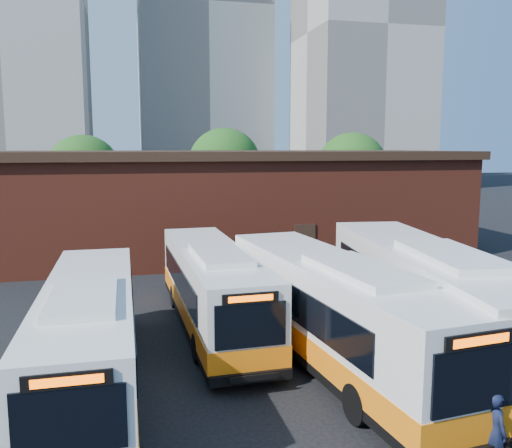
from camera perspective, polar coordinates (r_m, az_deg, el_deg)
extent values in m
plane|color=black|center=(17.04, 10.49, -14.99)|extent=(220.00, 220.00, 0.00)
cube|color=white|center=(15.81, -17.14, -10.81)|extent=(2.40, 10.95, 2.60)
cube|color=orange|center=(16.06, -17.03, -13.35)|extent=(2.45, 10.99, 0.64)
cube|color=black|center=(16.23, -16.96, -14.85)|extent=(2.44, 10.98, 0.23)
cube|color=black|center=(10.65, -19.03, -19.02)|extent=(1.97, 0.07, 1.23)
cube|color=black|center=(10.33, -19.23, -15.30)|extent=(1.55, 0.07, 0.29)
cube|color=#FF5905|center=(10.30, -19.25, -15.37)|extent=(1.23, 0.03, 0.16)
cube|color=black|center=(16.20, -21.34, -9.62)|extent=(0.11, 8.53, 0.96)
cube|color=black|center=(16.04, -12.82, -9.43)|extent=(0.11, 8.53, 0.96)
cube|color=white|center=(14.10, -17.71, -7.24)|extent=(1.61, 3.84, 0.20)
cylinder|color=black|center=(13.54, -22.46, -19.75)|extent=(0.30, 0.91, 0.91)
cylinder|color=black|center=(13.37, -12.97, -19.69)|extent=(0.30, 0.91, 0.91)
cylinder|color=black|center=(19.03, -19.70, -11.37)|extent=(0.30, 0.91, 0.91)
cylinder|color=black|center=(18.91, -13.22, -11.23)|extent=(0.30, 0.91, 0.91)
cube|color=white|center=(20.09, -4.60, -6.39)|extent=(2.72, 11.07, 2.61)
cube|color=orange|center=(20.29, -4.57, -8.46)|extent=(2.77, 11.12, 0.64)
cube|color=black|center=(20.42, -4.56, -9.69)|extent=(2.76, 11.11, 0.23)
cube|color=black|center=(14.84, -0.58, -10.63)|extent=(1.99, 0.12, 1.24)
cube|color=black|center=(14.60, -0.57, -7.82)|extent=(1.56, 0.11, 0.29)
cube|color=#FF5905|center=(14.57, -0.54, -7.85)|extent=(1.24, 0.06, 0.16)
cube|color=black|center=(15.32, -0.52, -15.90)|extent=(2.34, 0.21, 0.29)
cube|color=black|center=(15.10, -0.30, -15.89)|extent=(1.34, 0.39, 0.05)
cube|color=black|center=(14.93, -0.14, -15.92)|extent=(1.33, 0.08, 0.16)
cube|color=black|center=(20.20, -8.14, -5.63)|extent=(0.35, 8.57, 0.96)
cube|color=black|center=(20.62, -1.52, -5.26)|extent=(0.35, 8.57, 0.96)
cube|color=white|center=(18.46, -3.85, -3.23)|extent=(1.72, 3.90, 0.20)
cylinder|color=black|center=(17.34, -6.12, -12.85)|extent=(0.33, 0.93, 0.92)
cylinder|color=black|center=(17.77, 0.79, -12.27)|extent=(0.33, 0.93, 0.92)
cylinder|color=black|center=(23.04, -8.54, -7.56)|extent=(0.33, 0.93, 0.92)
cylinder|color=black|center=(23.37, -3.34, -7.26)|extent=(0.33, 0.93, 0.92)
cube|color=white|center=(16.81, 8.30, -8.83)|extent=(3.87, 12.20, 2.85)
cube|color=orange|center=(17.07, 8.24, -11.48)|extent=(3.93, 12.26, 0.70)
cube|color=black|center=(17.24, 8.21, -13.04)|extent=(3.92, 12.24, 0.25)
cube|color=black|center=(12.06, 22.30, -14.93)|extent=(2.16, 0.30, 1.35)
cube|color=black|center=(11.76, 22.55, -11.22)|extent=(1.69, 0.25, 0.32)
cube|color=#FF5905|center=(11.74, 22.67, -11.27)|extent=(1.34, 0.17, 0.18)
cube|color=black|center=(16.54, 3.64, -8.05)|extent=(1.09, 9.30, 1.05)
cube|color=black|center=(17.69, 11.46, -7.12)|extent=(1.09, 9.30, 1.05)
cube|color=white|center=(15.16, 11.07, -4.81)|extent=(2.19, 4.36, 0.22)
cylinder|color=black|center=(13.99, 10.63, -18.11)|extent=(0.43, 1.03, 1.00)
cylinder|color=black|center=(15.19, 18.49, -16.20)|extent=(0.43, 1.03, 1.00)
cylinder|color=black|center=(19.53, 0.71, -10.24)|extent=(0.43, 1.03, 1.00)
cylinder|color=black|center=(20.41, 6.88, -9.48)|extent=(0.43, 1.03, 1.00)
cube|color=white|center=(18.51, 17.53, -7.17)|extent=(4.25, 13.01, 3.04)
cube|color=orange|center=(18.75, 17.41, -9.76)|extent=(4.31, 13.07, 0.75)
cube|color=black|center=(18.92, 17.34, -11.30)|extent=(4.30, 13.06, 0.27)
cube|color=black|center=(18.32, 13.04, -6.21)|extent=(1.27, 9.90, 1.12)
cube|color=black|center=(19.40, 20.82, -5.74)|extent=(1.27, 9.90, 1.12)
cube|color=white|center=(16.74, 19.96, -3.17)|extent=(2.38, 4.66, 0.23)
cylinder|color=black|center=(15.36, 18.55, -15.80)|extent=(0.47, 1.10, 1.06)
cylinder|color=black|center=(21.53, 10.66, -8.53)|extent=(0.47, 1.10, 1.06)
cylinder|color=black|center=(22.35, 16.77, -8.12)|extent=(0.47, 1.10, 1.06)
imported|color=black|center=(12.93, 23.86, -19.32)|extent=(0.41, 0.62, 1.68)
cube|color=maroon|center=(35.10, -2.58, 2.14)|extent=(28.00, 12.00, 6.00)
cube|color=black|center=(34.91, -2.61, 7.29)|extent=(28.60, 12.60, 0.50)
cube|color=black|center=(30.31, 5.16, -2.28)|extent=(1.20, 0.08, 2.40)
cylinder|color=#382314|center=(46.75, -17.50, 1.23)|extent=(0.36, 0.36, 2.70)
sphere|color=#1B4B15|center=(46.49, -17.68, 5.27)|extent=(6.00, 6.00, 6.00)
cylinder|color=#382314|center=(49.31, -3.29, 2.08)|extent=(0.36, 0.36, 2.95)
sphere|color=#1B4B15|center=(49.07, -3.33, 6.27)|extent=(6.56, 6.56, 6.56)
cylinder|color=#382314|center=(49.58, 9.95, 1.92)|extent=(0.36, 0.36, 2.81)
sphere|color=#1B4B15|center=(49.34, 10.05, 5.88)|extent=(6.24, 6.24, 6.24)
cube|color=silver|center=(103.87, -5.84, 21.06)|extent=(22.00, 20.00, 60.00)
cube|color=#AFAAA1|center=(91.67, 11.07, 18.88)|extent=(18.00, 18.00, 48.00)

